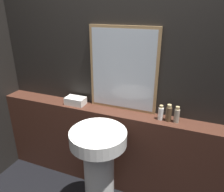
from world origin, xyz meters
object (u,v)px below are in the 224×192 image
object	(u,v)px
pedestal_sink	(99,165)
shampoo_bottle	(161,113)
towel_stack	(76,101)
conditioner_bottle	(169,113)
lotion_bottle	(177,115)
mirror	(123,70)

from	to	relation	value
pedestal_sink	shampoo_bottle	world-z (taller)	shampoo_bottle
towel_stack	pedestal_sink	bearing A→B (deg)	-42.24
pedestal_sink	towel_stack	distance (m)	0.73
shampoo_bottle	conditioner_bottle	size ratio (longest dim) A/B	0.88
shampoo_bottle	lotion_bottle	world-z (taller)	lotion_bottle
shampoo_bottle	conditioner_bottle	bearing A→B (deg)	-0.00
mirror	towel_stack	size ratio (longest dim) A/B	3.91
towel_stack	conditioner_bottle	world-z (taller)	conditioner_bottle
mirror	lotion_bottle	distance (m)	0.64
pedestal_sink	shampoo_bottle	xyz separation A→B (m)	(0.44, 0.42, 0.41)
pedestal_sink	shampoo_bottle	distance (m)	0.73
conditioner_bottle	lotion_bottle	xyz separation A→B (m)	(0.07, 0.00, -0.00)
pedestal_sink	lotion_bottle	xyz separation A→B (m)	(0.58, 0.42, 0.41)
shampoo_bottle	mirror	bearing A→B (deg)	168.03
pedestal_sink	mirror	xyz separation A→B (m)	(0.04, 0.50, 0.75)
mirror	towel_stack	xyz separation A→B (m)	(-0.50, -0.08, -0.37)
pedestal_sink	mirror	distance (m)	0.90
pedestal_sink	mirror	world-z (taller)	mirror
towel_stack	lotion_bottle	distance (m)	1.04
pedestal_sink	conditioner_bottle	bearing A→B (deg)	39.34
conditioner_bottle	lotion_bottle	bearing A→B (deg)	0.00
shampoo_bottle	conditioner_bottle	world-z (taller)	conditioner_bottle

